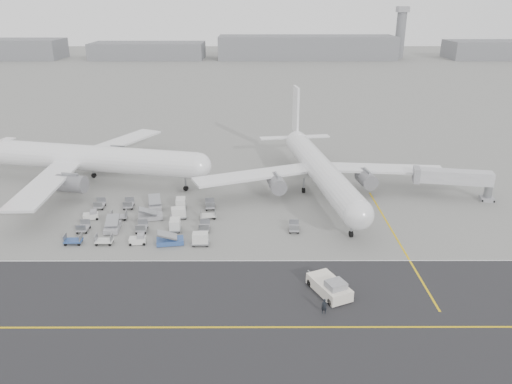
{
  "coord_description": "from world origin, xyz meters",
  "views": [
    {
      "loc": [
        7.4,
        -66.3,
        35.68
      ],
      "look_at": [
        7.59,
        12.0,
        5.26
      ],
      "focal_mm": 35.0,
      "sensor_mm": 36.0,
      "label": 1
    }
  ],
  "objects_px": {
    "pushback_tug": "(330,287)",
    "ground_crew_a": "(324,306)",
    "control_tower": "(401,31)",
    "airliner_b": "(319,168)",
    "airliner_a": "(84,158)",
    "jet_bridge": "(454,178)"
  },
  "relations": [
    {
      "from": "pushback_tug",
      "to": "ground_crew_a",
      "type": "xyz_separation_m",
      "value": [
        -1.29,
        -4.36,
        -0.03
      ]
    },
    {
      "from": "control_tower",
      "to": "airliner_b",
      "type": "bearing_deg",
      "value": -108.48
    },
    {
      "from": "ground_crew_a",
      "to": "airliner_a",
      "type": "bearing_deg",
      "value": 141.62
    },
    {
      "from": "jet_bridge",
      "to": "airliner_b",
      "type": "bearing_deg",
      "value": -176.77
    },
    {
      "from": "jet_bridge",
      "to": "ground_crew_a",
      "type": "distance_m",
      "value": 47.64
    },
    {
      "from": "control_tower",
      "to": "pushback_tug",
      "type": "xyz_separation_m",
      "value": [
        -82.93,
        -275.87,
        -15.25
      ]
    },
    {
      "from": "pushback_tug",
      "to": "airliner_a",
      "type": "bearing_deg",
      "value": 111.89
    },
    {
      "from": "airliner_a",
      "to": "airliner_b",
      "type": "bearing_deg",
      "value": -84.3
    },
    {
      "from": "airliner_b",
      "to": "ground_crew_a",
      "type": "xyz_separation_m",
      "value": [
        -4.12,
        -40.57,
        -4.0
      ]
    },
    {
      "from": "ground_crew_a",
      "to": "control_tower",
      "type": "bearing_deg",
      "value": 81.86
    },
    {
      "from": "airliner_b",
      "to": "ground_crew_a",
      "type": "distance_m",
      "value": 40.97
    },
    {
      "from": "control_tower",
      "to": "jet_bridge",
      "type": "distance_m",
      "value": 249.2
    },
    {
      "from": "control_tower",
      "to": "pushback_tug",
      "type": "distance_m",
      "value": 288.47
    },
    {
      "from": "airliner_b",
      "to": "jet_bridge",
      "type": "relative_size",
      "value": 3.24
    },
    {
      "from": "airliner_b",
      "to": "jet_bridge",
      "type": "bearing_deg",
      "value": -15.4
    },
    {
      "from": "ground_crew_a",
      "to": "pushback_tug",
      "type": "bearing_deg",
      "value": 82.15
    },
    {
      "from": "pushback_tug",
      "to": "ground_crew_a",
      "type": "relative_size",
      "value": 4.31
    },
    {
      "from": "ground_crew_a",
      "to": "jet_bridge",
      "type": "bearing_deg",
      "value": 60.59
    },
    {
      "from": "control_tower",
      "to": "ground_crew_a",
      "type": "height_order",
      "value": "control_tower"
    },
    {
      "from": "airliner_b",
      "to": "control_tower",
      "type": "bearing_deg",
      "value": 63.15
    },
    {
      "from": "control_tower",
      "to": "jet_bridge",
      "type": "relative_size",
      "value": 2.03
    },
    {
      "from": "airliner_b",
      "to": "jet_bridge",
      "type": "xyz_separation_m",
      "value": [
        25.15,
        -3.1,
        -0.99
      ]
    }
  ]
}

